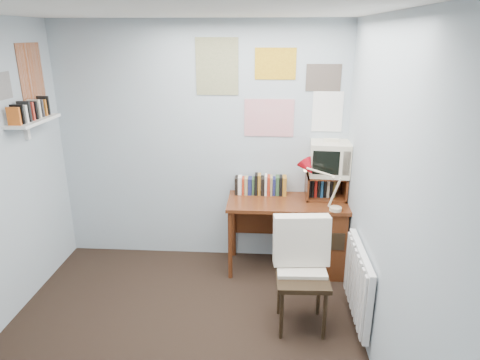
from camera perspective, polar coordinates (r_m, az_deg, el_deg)
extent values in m
cube|color=#A3ADBA|center=(4.49, -5.18, 4.61)|extent=(3.00, 0.02, 2.50)
cube|color=#A3ADBA|center=(2.90, 19.81, -4.75)|extent=(0.02, 3.50, 2.50)
cube|color=white|center=(2.64, -12.18, 21.63)|extent=(3.00, 3.50, 0.02)
cube|color=#5F2D15|center=(4.34, 6.30, -3.00)|extent=(1.20, 0.55, 0.03)
cube|color=#5F2D15|center=(4.53, 10.34, -7.54)|extent=(0.50, 0.50, 0.72)
cylinder|color=#5F2D15|center=(4.30, -1.32, -8.72)|extent=(0.04, 0.04, 0.72)
cylinder|color=#5F2D15|center=(4.72, -0.82, -6.07)|extent=(0.04, 0.04, 0.72)
cube|color=#5F2D15|center=(4.70, 2.98, -5.45)|extent=(0.64, 0.02, 0.30)
cube|color=black|center=(3.63, 8.29, -12.89)|extent=(0.48, 0.46, 0.91)
cube|color=red|center=(4.11, 12.81, -1.25)|extent=(0.36, 0.33, 0.42)
cube|color=#5F2D15|center=(4.43, 11.35, -0.82)|extent=(0.40, 0.30, 0.25)
cube|color=beige|center=(4.36, 11.90, 3.08)|extent=(0.41, 0.39, 0.37)
cube|color=#5F2D15|center=(4.46, 3.19, -0.54)|extent=(0.60, 0.14, 0.22)
cube|color=white|center=(3.74, 15.53, -13.07)|extent=(0.09, 0.80, 0.60)
cube|color=white|center=(4.27, -25.81, 7.12)|extent=(0.20, 0.62, 0.24)
cube|color=white|center=(4.32, 3.99, 12.17)|extent=(1.20, 0.01, 0.90)
cube|color=white|center=(4.27, -27.67, 12.05)|extent=(0.01, 0.70, 0.60)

